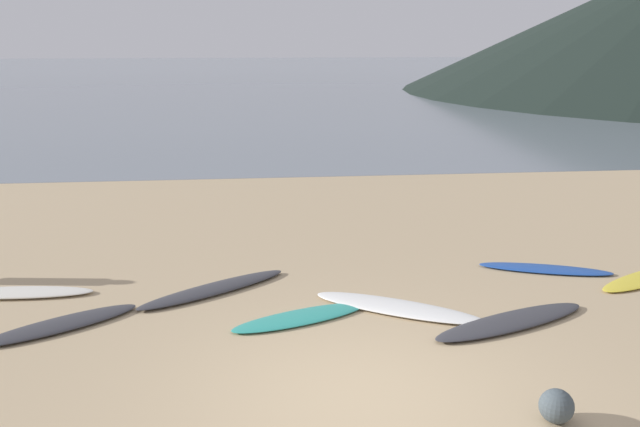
% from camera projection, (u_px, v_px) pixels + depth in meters
% --- Properties ---
extents(ground_plane, '(120.00, 120.00, 0.20)m').
position_uv_depth(ground_plane, '(297.00, 197.00, 17.01)').
color(ground_plane, tan).
rests_on(ground_plane, ground).
extents(ocean_water, '(140.00, 100.00, 0.01)m').
position_uv_depth(ocean_water, '(260.00, 75.00, 66.89)').
color(ocean_water, slate).
rests_on(ocean_water, ground).
extents(surfboard_1, '(2.37, 0.62, 0.09)m').
position_uv_depth(surfboard_1, '(16.00, 293.00, 10.33)').
color(surfboard_1, silver).
rests_on(surfboard_1, ground).
extents(surfboard_2, '(2.09, 1.60, 0.09)m').
position_uv_depth(surfboard_2, '(61.00, 324.00, 9.19)').
color(surfboard_2, '#333338').
rests_on(surfboard_2, ground).
extents(surfboard_3, '(2.41, 1.84, 0.10)m').
position_uv_depth(surfboard_3, '(214.00, 289.00, 10.46)').
color(surfboard_3, '#333338').
rests_on(surfboard_3, ground).
extents(surfboard_4, '(2.10, 1.24, 0.07)m').
position_uv_depth(surfboard_4, '(300.00, 317.00, 9.45)').
color(surfboard_4, teal).
rests_on(surfboard_4, ground).
extents(surfboard_5, '(2.50, 1.82, 0.09)m').
position_uv_depth(surfboard_5, '(398.00, 307.00, 9.76)').
color(surfboard_5, white).
rests_on(surfboard_5, ground).
extents(surfboard_6, '(2.60, 1.47, 0.10)m').
position_uv_depth(surfboard_6, '(511.00, 321.00, 9.28)').
color(surfboard_6, '#333338').
rests_on(surfboard_6, ground).
extents(surfboard_7, '(2.21, 1.14, 0.07)m').
position_uv_depth(surfboard_7, '(545.00, 269.00, 11.39)').
color(surfboard_7, '#1E479E').
rests_on(surfboard_7, ground).
extents(beach_rock_near, '(0.36, 0.36, 0.36)m').
position_uv_depth(beach_rock_near, '(556.00, 406.00, 6.92)').
color(beach_rock_near, '#424C51').
rests_on(beach_rock_near, ground).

